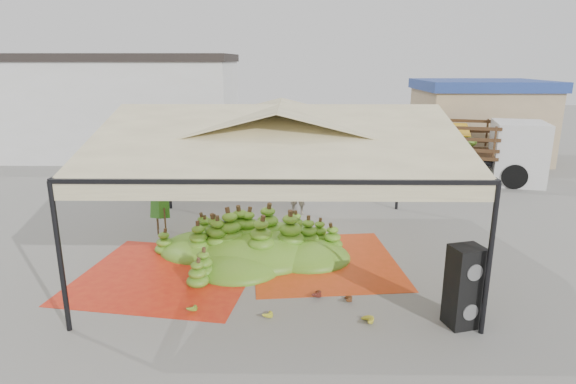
{
  "coord_description": "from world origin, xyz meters",
  "views": [
    {
      "loc": [
        0.37,
        -12.28,
        5.09
      ],
      "look_at": [
        0.2,
        1.5,
        1.3
      ],
      "focal_mm": 30.0,
      "sensor_mm": 36.0,
      "label": 1
    }
  ],
  "objects_px": {
    "vendor": "(298,189)",
    "truck_right": "(457,143)",
    "truck_left": "(236,156)",
    "speaker_stack": "(464,287)",
    "banana_heap": "(257,235)"
  },
  "relations": [
    {
      "from": "speaker_stack",
      "to": "vendor",
      "type": "xyz_separation_m",
      "value": [
        -3.2,
        7.15,
        0.05
      ]
    },
    {
      "from": "banana_heap",
      "to": "truck_left",
      "type": "height_order",
      "value": "truck_left"
    },
    {
      "from": "banana_heap",
      "to": "vendor",
      "type": "relative_size",
      "value": 3.07
    },
    {
      "from": "truck_left",
      "to": "vendor",
      "type": "bearing_deg",
      "value": -69.2
    },
    {
      "from": "banana_heap",
      "to": "speaker_stack",
      "type": "height_order",
      "value": "speaker_stack"
    },
    {
      "from": "banana_heap",
      "to": "truck_left",
      "type": "bearing_deg",
      "value": 100.69
    },
    {
      "from": "truck_left",
      "to": "truck_right",
      "type": "bearing_deg",
      "value": -4.96
    },
    {
      "from": "vendor",
      "to": "truck_right",
      "type": "bearing_deg",
      "value": -129.3
    },
    {
      "from": "speaker_stack",
      "to": "truck_left",
      "type": "bearing_deg",
      "value": 101.45
    },
    {
      "from": "truck_left",
      "to": "speaker_stack",
      "type": "bearing_deg",
      "value": -74.75
    },
    {
      "from": "truck_left",
      "to": "banana_heap",
      "type": "bearing_deg",
      "value": -91.47
    },
    {
      "from": "vendor",
      "to": "truck_left",
      "type": "relative_size",
      "value": 0.29
    },
    {
      "from": "vendor",
      "to": "truck_left",
      "type": "height_order",
      "value": "truck_left"
    },
    {
      "from": "banana_heap",
      "to": "speaker_stack",
      "type": "distance_m",
      "value": 5.56
    },
    {
      "from": "vendor",
      "to": "truck_right",
      "type": "relative_size",
      "value": 0.22
    }
  ]
}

